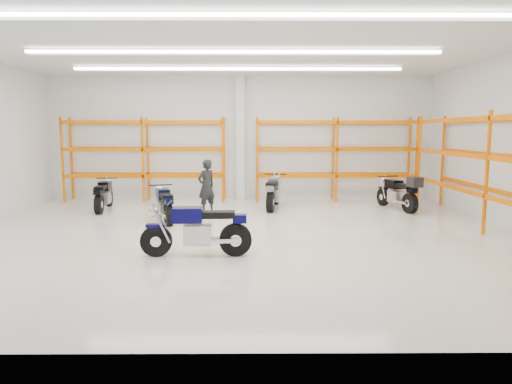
{
  "coord_description": "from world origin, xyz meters",
  "views": [
    {
      "loc": [
        0.45,
        -10.87,
        2.49
      ],
      "look_at": [
        0.53,
        0.5,
        0.98
      ],
      "focal_mm": 32.0,
      "sensor_mm": 36.0,
      "label": 1
    }
  ],
  "objects_px": {
    "motorcycle_back_c": "(273,193)",
    "standing_man": "(206,186)",
    "motorcycle_back_b": "(164,205)",
    "motorcycle_main": "(201,231)",
    "motorcycle_back_a": "(103,196)",
    "motorcycle_back_d": "(400,193)",
    "structural_column": "(240,138)"
  },
  "relations": [
    {
      "from": "motorcycle_back_c",
      "to": "standing_man",
      "type": "height_order",
      "value": "standing_man"
    },
    {
      "from": "motorcycle_back_b",
      "to": "motorcycle_back_c",
      "type": "distance_m",
      "value": 3.77
    },
    {
      "from": "motorcycle_main",
      "to": "motorcycle_back_b",
      "type": "distance_m",
      "value": 3.8
    },
    {
      "from": "motorcycle_back_a",
      "to": "motorcycle_back_b",
      "type": "bearing_deg",
      "value": -38.36
    },
    {
      "from": "motorcycle_main",
      "to": "motorcycle_back_d",
      "type": "relative_size",
      "value": 1.02
    },
    {
      "from": "motorcycle_back_b",
      "to": "motorcycle_back_c",
      "type": "xyz_separation_m",
      "value": [
        3.11,
        2.13,
        0.05
      ]
    },
    {
      "from": "motorcycle_back_a",
      "to": "motorcycle_back_c",
      "type": "distance_m",
      "value": 5.4
    },
    {
      "from": "structural_column",
      "to": "motorcycle_main",
      "type": "bearing_deg",
      "value": -94.33
    },
    {
      "from": "motorcycle_back_c",
      "to": "motorcycle_back_d",
      "type": "relative_size",
      "value": 1.01
    },
    {
      "from": "motorcycle_main",
      "to": "motorcycle_back_b",
      "type": "relative_size",
      "value": 1.16
    },
    {
      "from": "standing_man",
      "to": "structural_column",
      "type": "bearing_deg",
      "value": -151.07
    },
    {
      "from": "motorcycle_back_a",
      "to": "motorcycle_back_c",
      "type": "bearing_deg",
      "value": 3.54
    },
    {
      "from": "motorcycle_back_d",
      "to": "structural_column",
      "type": "xyz_separation_m",
      "value": [
        -5.11,
        2.41,
        1.7
      ]
    },
    {
      "from": "motorcycle_back_b",
      "to": "standing_man",
      "type": "distance_m",
      "value": 1.72
    },
    {
      "from": "motorcycle_back_c",
      "to": "standing_man",
      "type": "relative_size",
      "value": 1.33
    },
    {
      "from": "motorcycle_back_d",
      "to": "structural_column",
      "type": "distance_m",
      "value": 5.9
    },
    {
      "from": "motorcycle_back_c",
      "to": "structural_column",
      "type": "distance_m",
      "value": 2.92
    },
    {
      "from": "standing_man",
      "to": "motorcycle_back_b",
      "type": "bearing_deg",
      "value": 9.07
    },
    {
      "from": "motorcycle_main",
      "to": "motorcycle_back_c",
      "type": "relative_size",
      "value": 1.01
    },
    {
      "from": "motorcycle_main",
      "to": "motorcycle_back_d",
      "type": "bearing_deg",
      "value": 43.07
    },
    {
      "from": "motorcycle_back_a",
      "to": "motorcycle_main",
      "type": "bearing_deg",
      "value": -55.29
    },
    {
      "from": "motorcycle_back_a",
      "to": "structural_column",
      "type": "bearing_deg",
      "value": 29.33
    },
    {
      "from": "motorcycle_back_c",
      "to": "motorcycle_back_a",
      "type": "bearing_deg",
      "value": -176.46
    },
    {
      "from": "motorcycle_main",
      "to": "motorcycle_back_a",
      "type": "distance_m",
      "value": 6.48
    },
    {
      "from": "motorcycle_back_a",
      "to": "structural_column",
      "type": "height_order",
      "value": "structural_column"
    },
    {
      "from": "structural_column",
      "to": "motorcycle_back_b",
      "type": "bearing_deg",
      "value": -115.49
    },
    {
      "from": "motorcycle_main",
      "to": "motorcycle_back_c",
      "type": "height_order",
      "value": "motorcycle_main"
    },
    {
      "from": "motorcycle_main",
      "to": "motorcycle_back_a",
      "type": "height_order",
      "value": "motorcycle_main"
    },
    {
      "from": "structural_column",
      "to": "standing_man",
      "type": "bearing_deg",
      "value": -108.47
    },
    {
      "from": "standing_man",
      "to": "structural_column",
      "type": "height_order",
      "value": "structural_column"
    },
    {
      "from": "motorcycle_back_b",
      "to": "structural_column",
      "type": "bearing_deg",
      "value": 64.51
    },
    {
      "from": "motorcycle_back_b",
      "to": "structural_column",
      "type": "relative_size",
      "value": 0.43
    }
  ]
}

